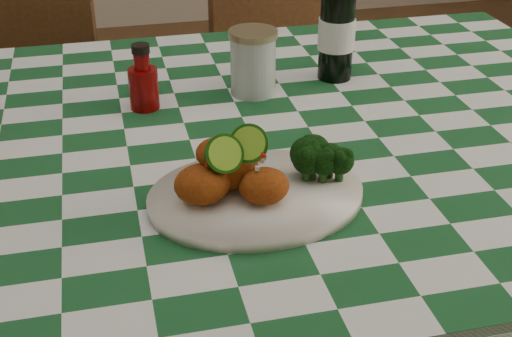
{
  "coord_description": "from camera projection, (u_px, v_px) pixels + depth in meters",
  "views": [
    {
      "loc": [
        -0.13,
        -1.04,
        1.33
      ],
      "look_at": [
        0.06,
        -0.21,
        0.84
      ],
      "focal_mm": 50.0,
      "sensor_mm": 36.0,
      "label": 1
    }
  ],
  "objects": [
    {
      "name": "ketchup_bottle",
      "position": [
        143.0,
        77.0,
        1.26
      ],
      "size": [
        0.07,
        0.07,
        0.12
      ],
      "primitive_type": null,
      "rotation": [
        0.0,
        0.0,
        -0.38
      ],
      "color": "#6A0505",
      "rests_on": "dining_table"
    },
    {
      "name": "beer_bottle",
      "position": [
        337.0,
        18.0,
        1.35
      ],
      "size": [
        0.08,
        0.08,
        0.24
      ],
      "primitive_type": null,
      "rotation": [
        0.0,
        0.0,
        -0.11
      ],
      "color": "black",
      "rests_on": "dining_table"
    },
    {
      "name": "mason_jar",
      "position": [
        253.0,
        62.0,
        1.31
      ],
      "size": [
        0.11,
        0.11,
        0.12
      ],
      "primitive_type": null,
      "rotation": [
        0.0,
        0.0,
        -0.32
      ],
      "color": "#B2BCBA",
      "rests_on": "dining_table"
    },
    {
      "name": "broccoli_side",
      "position": [
        321.0,
        161.0,
        1.02
      ],
      "size": [
        0.08,
        0.08,
        0.06
      ],
      "primitive_type": null,
      "color": "black",
      "rests_on": "plate"
    },
    {
      "name": "fried_chicken_pile",
      "position": [
        239.0,
        165.0,
        0.97
      ],
      "size": [
        0.14,
        0.11,
        0.09
      ],
      "primitive_type": null,
      "color": "#9E3C0F",
      "rests_on": "plate"
    },
    {
      "name": "dining_table",
      "position": [
        199.0,
        320.0,
        1.37
      ],
      "size": [
        1.66,
        1.06,
        0.79
      ],
      "primitive_type": null,
      "color": "#185226",
      "rests_on": "ground"
    },
    {
      "name": "wooden_chair_left",
      "position": [
        15.0,
        153.0,
        1.85
      ],
      "size": [
        0.49,
        0.51,
        0.89
      ],
      "primitive_type": null,
      "rotation": [
        0.0,
        0.0,
        -0.21
      ],
      "color": "#472814",
      "rests_on": "ground"
    },
    {
      "name": "wooden_chair_right",
      "position": [
        314.0,
        96.0,
        2.03
      ],
      "size": [
        0.53,
        0.55,
        1.0
      ],
      "primitive_type": null,
      "rotation": [
        0.0,
        0.0,
        0.17
      ],
      "color": "#472814",
      "rests_on": "ground"
    },
    {
      "name": "plate",
      "position": [
        256.0,
        197.0,
        1.01
      ],
      "size": [
        0.32,
        0.25,
        0.02
      ],
      "primitive_type": null,
      "rotation": [
        0.0,
        0.0,
        0.05
      ],
      "color": "white",
      "rests_on": "dining_table"
    }
  ]
}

